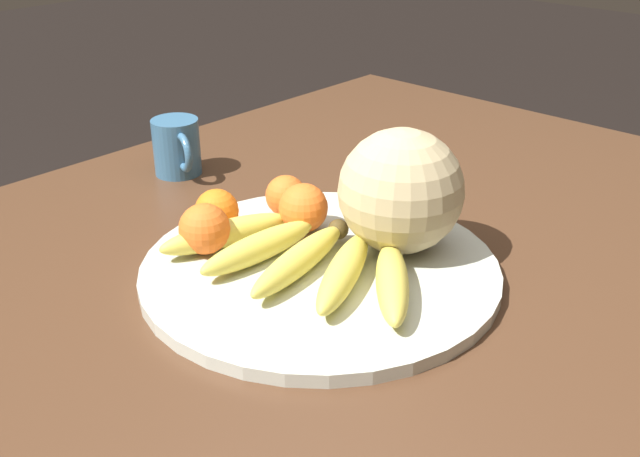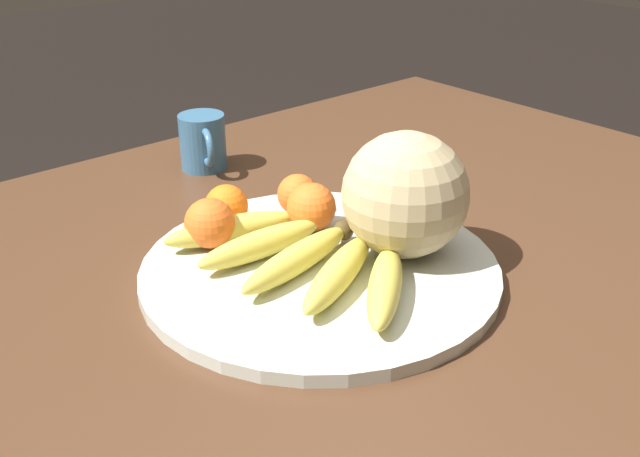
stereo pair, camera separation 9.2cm
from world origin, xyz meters
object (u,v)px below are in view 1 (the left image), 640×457
object	(u,v)px
fruit_bowl	(320,269)
orange_mid_center	(217,211)
melon	(401,191)
kitchen_table	(335,300)
orange_front_right	(204,229)
orange_back_left	(286,196)
orange_front_left	(303,208)
banana_bunch	(304,258)
ceramic_mug	(177,147)

from	to	relation	value
fruit_bowl	orange_mid_center	xyz separation A→B (m)	(-0.03, 0.17, 0.04)
melon	orange_mid_center	xyz separation A→B (m)	(-0.13, 0.21, -0.05)
kitchen_table	melon	size ratio (longest dim) A/B	9.01
orange_front_right	orange_back_left	bearing A→B (deg)	1.38
orange_back_left	kitchen_table	bearing A→B (deg)	-89.57
fruit_bowl	orange_back_left	xyz separation A→B (m)	(0.07, 0.13, 0.04)
fruit_bowl	orange_back_left	world-z (taller)	orange_back_left
fruit_bowl	orange_front_left	distance (m)	0.11
banana_bunch	orange_front_left	size ratio (longest dim) A/B	5.20
orange_back_left	melon	bearing A→B (deg)	-80.88
orange_back_left	ceramic_mug	world-z (taller)	ceramic_mug
orange_front_left	fruit_bowl	bearing A→B (deg)	-123.97
kitchen_table	banana_bunch	world-z (taller)	banana_bunch
orange_front_left	orange_front_right	xyz separation A→B (m)	(-0.13, 0.05, -0.00)
orange_front_left	ceramic_mug	world-z (taller)	ceramic_mug
kitchen_table	melon	world-z (taller)	melon
melon	orange_front_left	bearing A→B (deg)	110.81
banana_bunch	orange_back_left	size ratio (longest dim) A/B	5.99
orange_mid_center	ceramic_mug	distance (m)	0.26
banana_bunch	orange_back_left	distance (m)	0.17
kitchen_table	orange_front_left	distance (m)	0.15
banana_bunch	orange_back_left	world-z (taller)	orange_back_left
fruit_bowl	melon	bearing A→B (deg)	-23.44
melon	orange_mid_center	bearing A→B (deg)	121.28
fruit_bowl	kitchen_table	bearing A→B (deg)	28.10
kitchen_table	melon	xyz separation A→B (m)	(0.03, -0.08, 0.18)
kitchen_table	ceramic_mug	distance (m)	0.39
orange_back_left	ceramic_mug	bearing A→B (deg)	86.51
melon	ceramic_mug	bearing A→B (deg)	91.58
orange_front_left	melon	bearing A→B (deg)	-69.19
banana_bunch	ceramic_mug	bearing A→B (deg)	-118.35
banana_bunch	melon	bearing A→B (deg)	149.13
kitchen_table	fruit_bowl	size ratio (longest dim) A/B	3.21
melon	fruit_bowl	bearing A→B (deg)	156.56
banana_bunch	ceramic_mug	xyz separation A→B (m)	(0.12, 0.40, 0.01)
orange_front_right	ceramic_mug	bearing A→B (deg)	58.60
kitchen_table	ceramic_mug	bearing A→B (deg)	87.53
melon	orange_back_left	size ratio (longest dim) A/B	2.75
orange_back_left	orange_mid_center	bearing A→B (deg)	162.11
kitchen_table	orange_front_right	world-z (taller)	orange_front_right
ceramic_mug	orange_front_right	bearing A→B (deg)	-121.40
orange_front_right	orange_back_left	size ratio (longest dim) A/B	1.13
orange_front_right	orange_back_left	xyz separation A→B (m)	(0.15, 0.00, -0.00)
fruit_bowl	banana_bunch	size ratio (longest dim) A/B	1.29
orange_back_left	fruit_bowl	bearing A→B (deg)	-118.76
ceramic_mug	orange_mid_center	bearing A→B (deg)	-116.05
orange_front_right	orange_front_left	bearing A→B (deg)	-20.73
orange_mid_center	fruit_bowl	bearing A→B (deg)	-81.25
fruit_bowl	orange_back_left	distance (m)	0.16
orange_back_left	ceramic_mug	distance (m)	0.27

